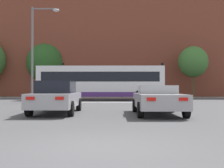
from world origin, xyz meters
TOP-DOWN VIEW (x-y plane):
  - ground_plane at (0.00, 0.00)m, footprint 400.00×400.00m
  - stop_line_strip at (0.00, 16.77)m, footprint 8.93×0.30m
  - far_pavement at (0.00, 29.01)m, footprint 69.93×2.50m
  - brick_civic_building at (3.59, 39.82)m, footprint 39.98×15.88m
  - car_saloon_left at (-2.34, 7.45)m, footprint 1.99×4.71m
  - car_roadster_right at (2.22, 6.87)m, footprint 2.02×4.43m
  - bus_crossing_lead at (-0.99, 21.29)m, footprint 11.78×2.70m
  - traffic_light_far_right at (6.16, 28.70)m, footprint 0.26×0.31m
  - traffic_light_far_left at (-5.90, 28.32)m, footprint 0.26×0.31m
  - street_lamp_junction at (-5.68, 16.12)m, footprint 2.17×0.36m
  - pedestrian_waiting at (6.28, 29.54)m, footprint 0.31×0.44m
  - pedestrian_walking_east at (-1.86, 29.80)m, footprint 0.38×0.46m
  - pedestrian_walking_west at (1.22, 29.67)m, footprint 0.45×0.42m
  - tree_by_building at (10.08, 29.46)m, footprint 3.68×3.68m
  - tree_distant at (-9.17, 32.98)m, footprint 5.17×5.17m

SIDE VIEW (x-z plane):
  - ground_plane at x=0.00m, z-range 0.00..0.00m
  - stop_line_strip at x=0.00m, z-range 0.00..0.01m
  - far_pavement at x=0.00m, z-range 0.00..0.01m
  - car_roadster_right at x=2.22m, z-range 0.02..1.30m
  - car_saloon_left at x=-2.34m, z-range 0.01..1.50m
  - pedestrian_walking_east at x=-1.86m, z-range 0.13..1.76m
  - pedestrian_waiting at x=6.28m, z-range 0.13..1.76m
  - pedestrian_walking_west at x=1.22m, z-range 0.16..1.95m
  - bus_crossing_lead at x=-0.99m, z-range 0.12..3.32m
  - traffic_light_far_left at x=-5.90m, z-range 0.72..4.93m
  - traffic_light_far_right at x=6.16m, z-range 0.73..4.95m
  - tree_by_building at x=10.08m, z-range 1.22..7.56m
  - street_lamp_junction at x=-5.68m, z-range 0.81..8.25m
  - tree_distant at x=-9.17m, z-range 0.93..8.22m
  - brick_civic_building at x=3.59m, z-range -3.49..24.80m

